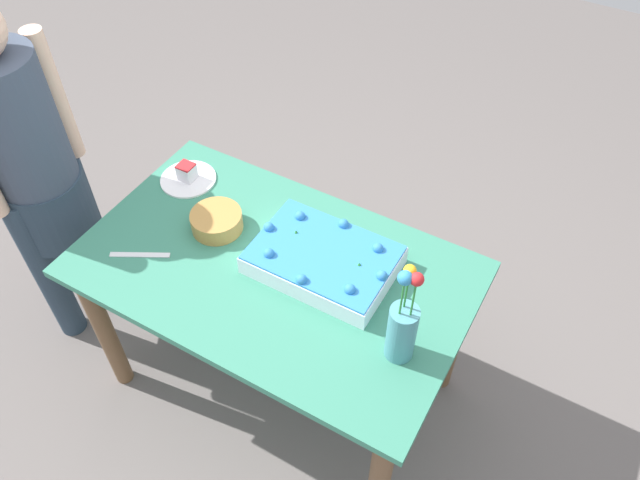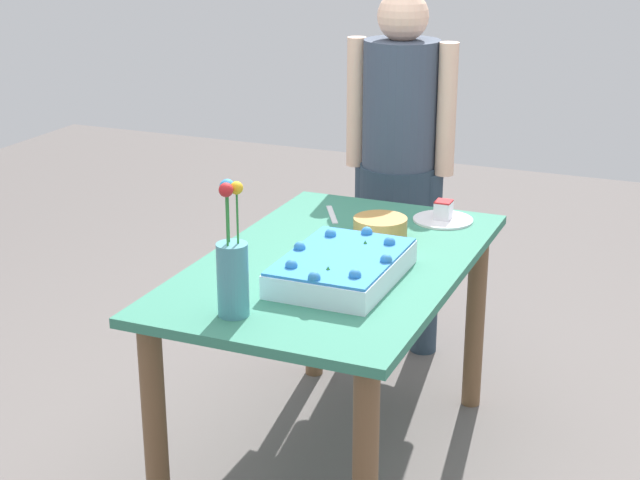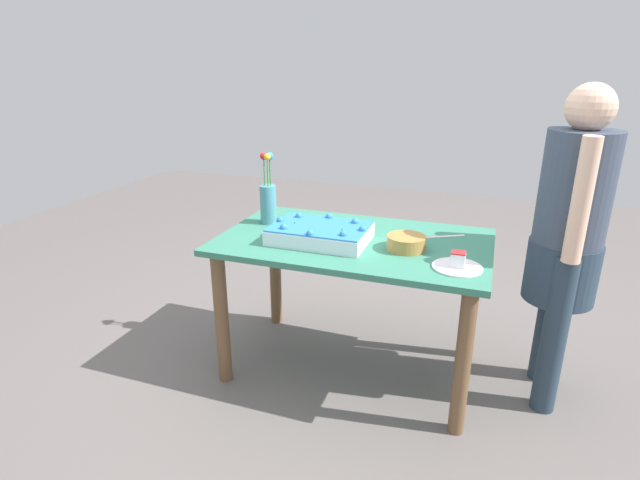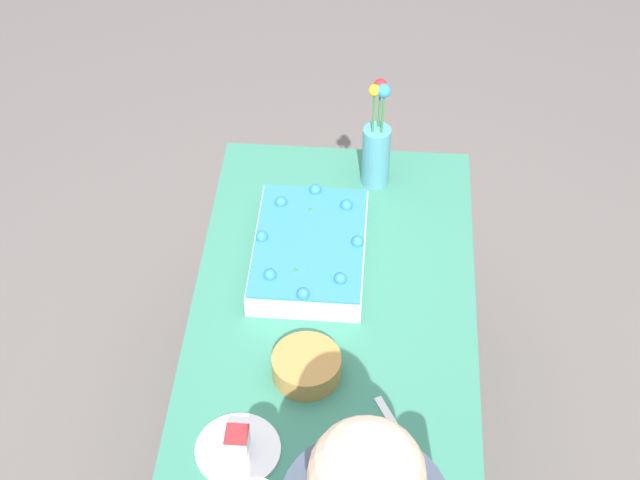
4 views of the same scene
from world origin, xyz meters
name	(u,v)px [view 2 (image 2 of 4)]	position (x,y,z in m)	size (l,w,h in m)	color
ground_plane	(334,462)	(0.00, 0.00, 0.00)	(8.00, 8.00, 0.00)	#655E5B
dining_table	(335,297)	(0.00, 0.00, 0.61)	(1.32, 0.80, 0.74)	#357C63
sheet_cake	(342,267)	(0.15, 0.08, 0.78)	(0.47, 0.32, 0.10)	white
serving_plate_with_slice	(443,216)	(-0.52, 0.20, 0.76)	(0.21, 0.21, 0.07)	white
cake_knife	(332,215)	(-0.42, -0.18, 0.74)	(0.21, 0.02, 0.00)	silver
flower_vase	(232,270)	(0.51, -0.10, 0.87)	(0.09, 0.09, 0.38)	teal
fruit_bowl	(380,227)	(-0.27, 0.06, 0.77)	(0.18, 0.18, 0.07)	#B1803E
person_standing	(399,152)	(-0.96, -0.11, 0.85)	(0.31, 0.45, 1.49)	#283A4A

